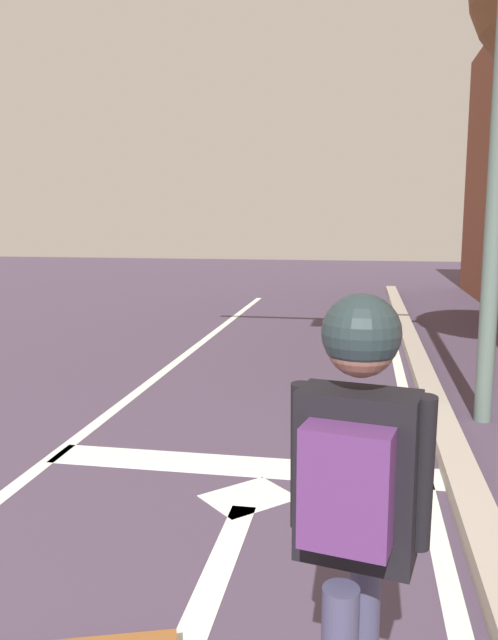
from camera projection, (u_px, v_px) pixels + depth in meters
name	position (u px, v px, depth m)	size (l,w,h in m)	color
lane_line_center	(74.00, 440.00, 5.49)	(0.12, 20.00, 0.01)	silver
lane_line_curbside	(420.00, 463.00, 4.99)	(0.12, 20.00, 0.01)	silver
stop_bar	(241.00, 466.00, 4.93)	(3.04, 0.40, 0.01)	silver
lane_arrow_stem	(221.00, 562.00, 3.56)	(0.16, 1.40, 0.01)	silver
lane_arrow_head	(248.00, 497.00, 4.38)	(0.56, 0.44, 0.01)	silver
curb_strip	(454.00, 457.00, 4.94)	(0.24, 24.00, 0.14)	#A49C8F
skater	(356.00, 488.00, 1.95)	(0.44, 0.61, 1.61)	#3F3E5C
traffic_signal_mast	(411.00, 3.00, 5.58)	(3.97, 0.34, 5.56)	#52655C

